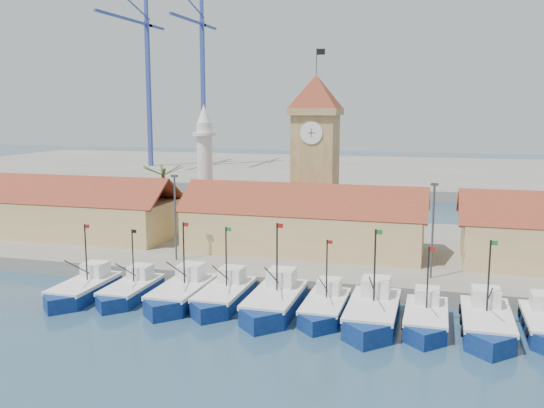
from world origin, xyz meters
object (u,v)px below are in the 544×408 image
(boat_0, at_px, (82,291))
(clock_tower, at_px, (315,153))
(boat_5, at_px, (324,309))
(minaret, at_px, (205,167))

(boat_0, height_order, clock_tower, clock_tower)
(boat_0, distance_m, clock_tower, 31.48)
(boat_5, height_order, clock_tower, clock_tower)
(minaret, bearing_deg, boat_5, -50.74)
(clock_tower, xyz_separation_m, minaret, (-15.00, 2.00, -2.23))
(boat_5, bearing_deg, clock_tower, 103.52)
(minaret, bearing_deg, clock_tower, -7.61)
(minaret, bearing_deg, boat_0, -93.99)
(boat_0, xyz_separation_m, clock_tower, (16.82, 24.13, 11.22))
(boat_5, relative_size, clock_tower, 0.40)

